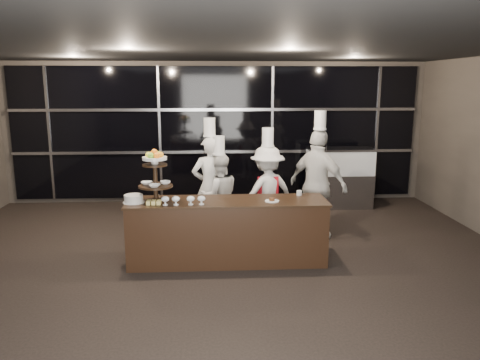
{
  "coord_description": "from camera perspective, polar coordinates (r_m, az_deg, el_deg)",
  "views": [
    {
      "loc": [
        -0.06,
        -5.09,
        2.55
      ],
      "look_at": [
        0.32,
        1.65,
        1.15
      ],
      "focal_mm": 35.0,
      "sensor_mm": 36.0,
      "label": 1
    }
  ],
  "objects": [
    {
      "name": "small_plate",
      "position": [
        6.59,
        3.91,
        -2.49
      ],
      "size": [
        0.2,
        0.2,
        0.05
      ],
      "color": "white",
      "rests_on": "buffet_counter"
    },
    {
      "name": "pastry_squares",
      "position": [
        6.53,
        -10.47,
        -2.7
      ],
      "size": [
        0.19,
        0.13,
        0.05
      ],
      "color": "#DAC86A",
      "rests_on": "buffet_counter"
    },
    {
      "name": "display_stand",
      "position": [
        6.6,
        -10.31,
        0.96
      ],
      "size": [
        0.48,
        0.48,
        0.74
      ],
      "color": "black",
      "rests_on": "buffet_counter"
    },
    {
      "name": "chef_b",
      "position": [
        7.79,
        -2.55,
        -1.85
      ],
      "size": [
        0.79,
        0.68,
        1.71
      ],
      "color": "silver",
      "rests_on": "ground"
    },
    {
      "name": "chef_d",
      "position": [
        7.76,
        9.49,
        -0.51
      ],
      "size": [
        1.06,
        1.08,
        2.13
      ],
      "color": "silver",
      "rests_on": "ground"
    },
    {
      "name": "chef_c",
      "position": [
        7.77,
        3.32,
        -1.42
      ],
      "size": [
        1.15,
        0.94,
        1.85
      ],
      "color": "white",
      "rests_on": "ground"
    },
    {
      "name": "chef_cup",
      "position": [
        6.99,
        7.24,
        -1.56
      ],
      "size": [
        0.08,
        0.08,
        0.07
      ],
      "primitive_type": "cylinder",
      "color": "white",
      "rests_on": "buffet_counter"
    },
    {
      "name": "window_wall",
      "position": [
        10.08,
        -2.91,
        5.76
      ],
      "size": [
        8.6,
        0.1,
        2.8
      ],
      "color": "black",
      "rests_on": "ground"
    },
    {
      "name": "layer_cake",
      "position": [
        6.67,
        -12.84,
        -2.25
      ],
      "size": [
        0.3,
        0.3,
        0.11
      ],
      "color": "white",
      "rests_on": "buffet_counter"
    },
    {
      "name": "buffet_counter",
      "position": [
        6.77,
        -1.55,
        -6.22
      ],
      "size": [
        2.84,
        0.74,
        0.92
      ],
      "color": "black",
      "rests_on": "ground"
    },
    {
      "name": "chef_a",
      "position": [
        7.84,
        -3.65,
        -0.61
      ],
      "size": [
        0.71,
        0.56,
        2.0
      ],
      "color": "silver",
      "rests_on": "ground"
    },
    {
      "name": "room",
      "position": [
        5.2,
        -2.5,
        0.05
      ],
      "size": [
        10.0,
        10.0,
        10.0
      ],
      "color": "black",
      "rests_on": "ground"
    },
    {
      "name": "compotes",
      "position": [
        6.42,
        -6.93,
        -2.32
      ],
      "size": [
        0.6,
        0.11,
        0.12
      ],
      "color": "silver",
      "rests_on": "buffet_counter"
    },
    {
      "name": "display_case",
      "position": [
        9.92,
        12.03,
        0.65
      ],
      "size": [
        1.33,
        0.58,
        1.24
      ],
      "color": "#A5A5AA",
      "rests_on": "ground"
    }
  ]
}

